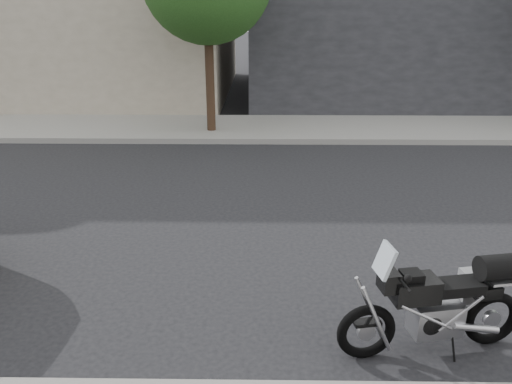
{
  "coord_description": "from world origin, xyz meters",
  "views": [
    {
      "loc": [
        0.54,
        7.81,
        3.52
      ],
      "look_at": [
        0.64,
        0.92,
        0.9
      ],
      "focal_mm": 35.0,
      "sensor_mm": 36.0,
      "label": 1
    }
  ],
  "objects": [
    {
      "name": "far_building_dark",
      "position": [
        -7.0,
        -13.5,
        3.5
      ],
      "size": [
        16.0,
        11.0,
        7.0
      ],
      "color": "#242529",
      "rests_on": "ground"
    },
    {
      "name": "far_sidewalk",
      "position": [
        0.0,
        -6.5,
        0.07
      ],
      "size": [
        44.0,
        3.0,
        0.15
      ],
      "primitive_type": "cube",
      "color": "gray",
      "rests_on": "ground"
    },
    {
      "name": "ground",
      "position": [
        0.0,
        0.0,
        0.0
      ],
      "size": [
        120.0,
        120.0,
        0.0
      ],
      "primitive_type": "plane",
      "color": "black",
      "rests_on": "ground"
    },
    {
      "name": "motorcycle",
      "position": [
        -1.38,
        3.29,
        0.56
      ],
      "size": [
        2.05,
        0.89,
        1.31
      ],
      "rotation": [
        0.0,
        0.0,
        0.18
      ],
      "color": "black",
      "rests_on": "ground"
    }
  ]
}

